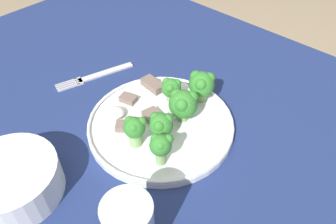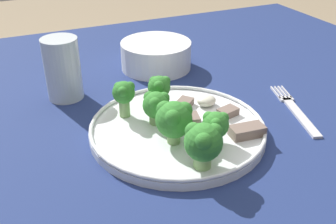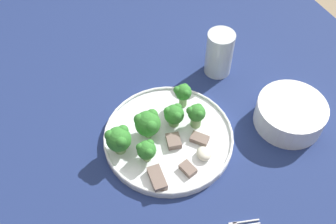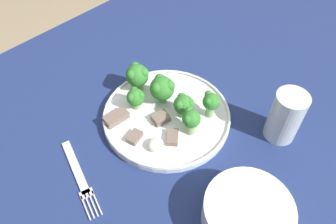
% 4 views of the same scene
% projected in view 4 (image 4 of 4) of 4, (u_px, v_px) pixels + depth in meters
% --- Properties ---
extents(table, '(1.34, 1.01, 0.71)m').
position_uv_depth(table, '(201.00, 146.00, 0.74)').
color(table, navy).
rests_on(table, ground_plane).
extents(dinner_plate, '(0.26, 0.26, 0.02)m').
position_uv_depth(dinner_plate, '(167.00, 115.00, 0.68)').
color(dinner_plate, white).
rests_on(dinner_plate, table).
extents(fork, '(0.07, 0.17, 0.00)m').
position_uv_depth(fork, '(79.00, 176.00, 0.59)').
color(fork, silver).
rests_on(fork, table).
extents(cream_bowl, '(0.14, 0.14, 0.05)m').
position_uv_depth(cream_bowl, '(247.00, 215.00, 0.52)').
color(cream_bowl, white).
rests_on(cream_bowl, table).
extents(drinking_glass, '(0.06, 0.06, 0.11)m').
position_uv_depth(drinking_glass, '(285.00, 118.00, 0.62)').
color(drinking_glass, silver).
rests_on(drinking_glass, table).
extents(broccoli_floret_near_rim_left, '(0.04, 0.04, 0.05)m').
position_uv_depth(broccoli_floret_near_rim_left, '(184.00, 105.00, 0.65)').
color(broccoli_floret_near_rim_left, '#7FA866').
rests_on(broccoli_floret_near_rim_left, dinner_plate).
extents(broccoli_floret_center_left, '(0.05, 0.05, 0.06)m').
position_uv_depth(broccoli_floret_center_left, '(137.00, 75.00, 0.70)').
color(broccoli_floret_center_left, '#7FA866').
rests_on(broccoli_floret_center_left, dinner_plate).
extents(broccoli_floret_back_left, '(0.05, 0.05, 0.06)m').
position_uv_depth(broccoli_floret_back_left, '(162.00, 88.00, 0.67)').
color(broccoli_floret_back_left, '#7FA866').
rests_on(broccoli_floret_back_left, dinner_plate).
extents(broccoli_floret_front_left, '(0.04, 0.04, 0.05)m').
position_uv_depth(broccoli_floret_front_left, '(136.00, 97.00, 0.67)').
color(broccoli_floret_front_left, '#7FA866').
rests_on(broccoli_floret_front_left, dinner_plate).
extents(broccoli_floret_center_back, '(0.04, 0.04, 0.06)m').
position_uv_depth(broccoli_floret_center_back, '(190.00, 119.00, 0.62)').
color(broccoli_floret_center_back, '#7FA866').
rests_on(broccoli_floret_center_back, dinner_plate).
extents(broccoli_floret_mid_cluster, '(0.04, 0.03, 0.06)m').
position_uv_depth(broccoli_floret_mid_cluster, '(210.00, 101.00, 0.65)').
color(broccoli_floret_mid_cluster, '#7FA866').
rests_on(broccoli_floret_mid_cluster, dinner_plate).
extents(meat_slice_front_slice, '(0.05, 0.03, 0.02)m').
position_uv_depth(meat_slice_front_slice, '(116.00, 118.00, 0.66)').
color(meat_slice_front_slice, '#756056').
rests_on(meat_slice_front_slice, dinner_plate).
extents(meat_slice_middle_slice, '(0.04, 0.03, 0.01)m').
position_uv_depth(meat_slice_middle_slice, '(135.00, 137.00, 0.63)').
color(meat_slice_middle_slice, '#756056').
rests_on(meat_slice_middle_slice, dinner_plate).
extents(meat_slice_rear_slice, '(0.04, 0.04, 0.01)m').
position_uv_depth(meat_slice_rear_slice, '(172.00, 137.00, 0.63)').
color(meat_slice_rear_slice, '#756056').
rests_on(meat_slice_rear_slice, dinner_plate).
extents(meat_slice_edge_slice, '(0.04, 0.03, 0.01)m').
position_uv_depth(meat_slice_edge_slice, '(161.00, 118.00, 0.66)').
color(meat_slice_edge_slice, '#756056').
rests_on(meat_slice_edge_slice, dinner_plate).
extents(sauce_dollop, '(0.03, 0.03, 0.02)m').
position_uv_depth(sauce_dollop, '(155.00, 144.00, 0.62)').
color(sauce_dollop, silver).
rests_on(sauce_dollop, dinner_plate).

